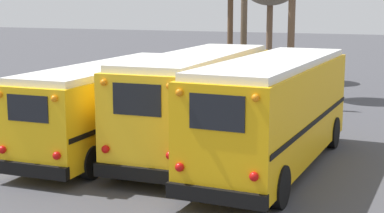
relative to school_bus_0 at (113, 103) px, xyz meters
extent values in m
plane|color=#424247|center=(2.84, -0.45, -1.61)|extent=(160.00, 160.00, 0.00)
cube|color=yellow|center=(0.00, 0.02, -0.06)|extent=(2.58, 9.35, 2.41)
cube|color=white|center=(0.00, 0.02, 1.24)|extent=(2.38, 8.98, 0.20)
cube|color=black|center=(0.12, -4.67, -1.09)|extent=(2.39, 0.26, 0.36)
cube|color=black|center=(0.12, -4.64, 0.60)|extent=(1.29, 0.06, 0.72)
sphere|color=red|center=(-0.76, -4.70, -0.61)|extent=(0.22, 0.22, 0.22)
sphere|color=red|center=(1.00, -4.66, -0.61)|extent=(0.22, 0.22, 0.22)
sphere|color=orange|center=(1.00, -4.66, 0.92)|extent=(0.18, 0.18, 0.18)
cube|color=black|center=(-1.18, -0.01, -0.24)|extent=(0.26, 9.11, 0.14)
cube|color=black|center=(1.18, 0.05, -0.24)|extent=(0.26, 9.11, 0.14)
cylinder|color=black|center=(-1.18, 3.34, -1.12)|extent=(0.30, 0.99, 0.98)
cylinder|color=black|center=(1.01, 3.39, -1.12)|extent=(0.30, 0.99, 0.98)
cylinder|color=black|center=(-1.01, -3.36, -1.12)|extent=(0.30, 0.99, 0.98)
cylinder|color=black|center=(1.18, -3.30, -1.12)|extent=(0.30, 0.99, 0.98)
cube|color=yellow|center=(2.84, 0.75, 0.14)|extent=(2.83, 9.37, 2.78)
cube|color=white|center=(2.84, 0.75, 1.63)|extent=(2.62, 9.00, 0.20)
cube|color=black|center=(3.02, -3.93, -1.07)|extent=(2.55, 0.29, 0.36)
cube|color=black|center=(3.02, -3.91, 0.91)|extent=(1.37, 0.08, 0.83)
sphere|color=red|center=(2.08, -3.98, -0.48)|extent=(0.22, 0.22, 0.22)
sphere|color=orange|center=(2.08, -3.98, 1.31)|extent=(0.18, 0.18, 0.18)
sphere|color=red|center=(3.95, -3.91, -0.48)|extent=(0.22, 0.22, 0.22)
sphere|color=orange|center=(3.95, -3.91, 1.31)|extent=(0.18, 0.18, 0.18)
cube|color=black|center=(1.59, 0.70, -0.06)|extent=(0.36, 9.10, 0.14)
cube|color=black|center=(4.10, 0.79, -0.06)|extent=(0.36, 9.10, 0.14)
cylinder|color=black|center=(1.56, 4.05, -1.09)|extent=(0.32, 1.06, 1.05)
cylinder|color=black|center=(3.89, 4.13, -1.09)|extent=(0.32, 1.06, 1.05)
cylinder|color=black|center=(1.80, -2.64, -1.09)|extent=(0.32, 1.06, 1.05)
cylinder|color=black|center=(4.13, -2.55, -1.09)|extent=(0.32, 1.06, 1.05)
cube|color=#EAAA0F|center=(5.69, -0.18, 0.15)|extent=(2.73, 9.34, 2.77)
cube|color=white|center=(5.69, -0.18, 1.64)|extent=(2.52, 8.97, 0.20)
cube|color=black|center=(5.56, -4.86, -1.05)|extent=(2.52, 0.27, 0.36)
cube|color=black|center=(5.56, -4.83, 0.91)|extent=(1.36, 0.07, 0.83)
sphere|color=red|center=(4.63, -4.84, -0.47)|extent=(0.22, 0.22, 0.22)
sphere|color=orange|center=(4.63, -4.84, 1.32)|extent=(0.18, 0.18, 0.18)
sphere|color=red|center=(6.48, -4.89, -0.47)|extent=(0.22, 0.22, 0.22)
sphere|color=orange|center=(6.48, -4.89, 1.32)|extent=(0.18, 0.18, 0.18)
cube|color=black|center=(4.44, -0.14, -0.06)|extent=(0.28, 9.09, 0.14)
cube|color=black|center=(6.94, -0.21, -0.06)|extent=(0.28, 9.09, 0.14)
cylinder|color=black|center=(4.63, 3.19, -1.07)|extent=(0.31, 1.09, 1.08)
cylinder|color=black|center=(6.94, 3.13, -1.07)|extent=(0.31, 1.09, 1.08)
cylinder|color=black|center=(4.44, -3.48, -1.07)|extent=(0.31, 1.09, 1.08)
cylinder|color=black|center=(6.75, -3.55, -1.07)|extent=(0.31, 1.09, 1.08)
cylinder|color=brown|center=(1.41, 10.08, 2.71)|extent=(0.31, 0.31, 8.64)
cylinder|color=brown|center=(2.96, 13.33, 1.43)|extent=(0.37, 0.37, 6.09)
cylinder|color=brown|center=(0.07, 19.66, 0.97)|extent=(0.39, 0.39, 5.16)
cylinder|color=brown|center=(-0.56, 13.79, 1.48)|extent=(0.31, 0.31, 6.18)
camera|label=1|loc=(10.11, -17.14, 3.38)|focal=55.00mm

